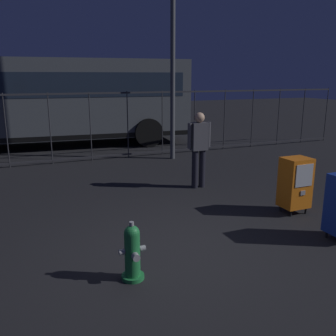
% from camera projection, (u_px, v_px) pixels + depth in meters
% --- Properties ---
extents(ground_plane, '(60.00, 60.00, 0.00)m').
position_uv_depth(ground_plane, '(181.00, 249.00, 5.32)').
color(ground_plane, black).
extents(fire_hydrant, '(0.33, 0.32, 0.75)m').
position_uv_depth(fire_hydrant, '(132.00, 252.00, 4.46)').
color(fire_hydrant, '#1E7238').
rests_on(fire_hydrant, ground_plane).
extents(newspaper_box_secondary, '(0.48, 0.42, 1.02)m').
position_uv_depth(newspaper_box_secondary, '(295.00, 183.00, 6.61)').
color(newspaper_box_secondary, black).
rests_on(newspaper_box_secondary, ground_plane).
extents(pedestrian, '(0.55, 0.22, 1.67)m').
position_uv_depth(pedestrian, '(199.00, 146.00, 8.06)').
color(pedestrian, black).
rests_on(pedestrian, ground_plane).
extents(fence_barrier, '(18.03, 0.04, 2.00)m').
position_uv_depth(fence_barrier, '(90.00, 126.00, 10.70)').
color(fence_barrier, '#2D2D33').
rests_on(fence_barrier, ground_plane).
extents(bus_near, '(10.69, 3.55, 3.00)m').
position_uv_depth(bus_near, '(36.00, 98.00, 12.75)').
color(bus_near, '#4C5156').
rests_on(bus_near, ground_plane).
extents(bus_far, '(10.72, 3.73, 3.00)m').
position_uv_depth(bus_far, '(6.00, 93.00, 16.06)').
color(bus_far, '#4C5156').
rests_on(bus_far, ground_plane).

